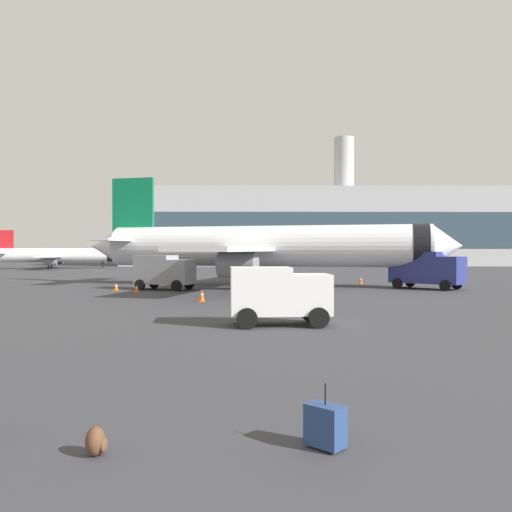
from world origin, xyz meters
TOP-DOWN VIEW (x-y plane):
  - airplane_at_gate at (1.44, 46.98)m, footprint 35.30×32.15m
  - airplane_taxiing at (-34.09, 91.80)m, footprint 22.91×20.80m
  - service_truck at (-6.91, 41.89)m, footprint 5.26×3.80m
  - fuel_truck at (15.40, 42.60)m, footprint 6.05×5.81m
  - cargo_van at (1.60, 20.93)m, footprint 4.52×2.56m
  - safety_cone_near at (11.17, 49.19)m, footprint 0.44×0.44m
  - safety_cone_mid at (-2.81, 31.73)m, footprint 0.44×0.44m
  - safety_cone_far at (-10.72, 41.04)m, footprint 0.44×0.44m
  - safety_cone_outer at (-8.63, 39.20)m, footprint 0.44×0.44m
  - rolling_suitcase at (1.61, 6.36)m, footprint 0.74×0.73m
  - traveller_backpack at (-2.18, 6.07)m, footprint 0.36×0.40m
  - terminal_building at (14.53, 114.41)m, footprint 81.03×23.44m

SIDE VIEW (x-z plane):
  - traveller_backpack at x=-2.18m, z-range -0.01..0.47m
  - safety_cone_outer at x=-8.63m, z-range -0.01..0.62m
  - safety_cone_far at x=-10.72m, z-range -0.01..0.65m
  - safety_cone_near at x=11.17m, z-range -0.01..0.76m
  - rolling_suitcase at x=1.61m, z-range -0.16..0.94m
  - safety_cone_mid at x=-2.81m, z-range -0.01..0.81m
  - cargo_van at x=1.60m, z-range 0.15..2.75m
  - service_truck at x=-6.91m, z-range 0.16..3.05m
  - fuel_truck at x=15.40m, z-range 0.17..3.37m
  - airplane_taxiing at x=-34.09m, z-range -1.03..5.73m
  - airplane_at_gate at x=1.44m, z-range -1.59..8.91m
  - terminal_building at x=14.53m, z-range -5.90..22.24m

